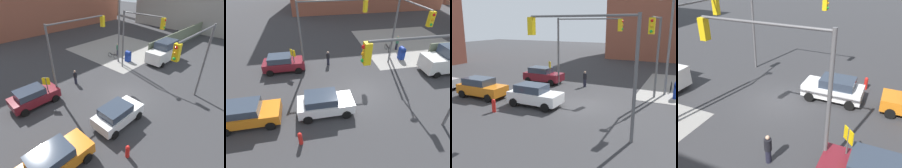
{
  "view_description": "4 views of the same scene",
  "coord_description": "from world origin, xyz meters",
  "views": [
    {
      "loc": [
        -10.6,
        -8.31,
        9.36
      ],
      "look_at": [
        -1.89,
        0.1,
        2.05
      ],
      "focal_mm": 28.0,
      "sensor_mm": 36.0,
      "label": 1
    },
    {
      "loc": [
        -4.0,
        -11.07,
        9.19
      ],
      "look_at": [
        -1.95,
        -0.17,
        1.22
      ],
      "focal_mm": 28.0,
      "sensor_mm": 36.0,
      "label": 2
    },
    {
      "loc": [
        6.68,
        -16.7,
        6.01
      ],
      "look_at": [
        -1.54,
        -0.23,
        1.51
      ],
      "focal_mm": 40.0,
      "sensor_mm": 36.0,
      "label": 3
    },
    {
      "loc": [
        -6.54,
        12.92,
        8.63
      ],
      "look_at": [
        -0.75,
        -0.1,
        1.43
      ],
      "focal_mm": 40.0,
      "sensor_mm": 36.0,
      "label": 4
    }
  ],
  "objects": [
    {
      "name": "ground_plane",
      "position": [
        0.0,
        0.0,
        0.0
      ],
      "size": [
        120.0,
        120.0,
        0.0
      ],
      "primitive_type": "plane",
      "color": "#333335"
    },
    {
      "name": "traffic_signal_nw_corner",
      "position": [
        -2.1,
        4.5,
        4.67
      ],
      "size": [
        6.21,
        0.36,
        6.5
      ],
      "color": "#59595B",
      "rests_on": "ground"
    },
    {
      "name": "traffic_signal_se_corner",
      "position": [
        2.05,
        -4.5,
        4.68
      ],
      "size": [
        6.34,
        0.36,
        6.5
      ],
      "color": "#59595B",
      "rests_on": "ground"
    },
    {
      "name": "traffic_signal_ne_corner",
      "position": [
        4.5,
        2.58,
        4.61
      ],
      "size": [
        0.36,
        5.07,
        6.5
      ],
      "color": "#59595B",
      "rests_on": "ground"
    },
    {
      "name": "warning_sign_two_way",
      "position": [
        -5.4,
        4.36,
        1.64
      ],
      "size": [
        0.48,
        0.48,
        2.4
      ],
      "color": "#4C4C4C",
      "rests_on": "ground"
    },
    {
      "name": "fire_hydrant",
      "position": [
        -5.0,
        -4.2,
        0.49
      ],
      "size": [
        0.26,
        0.26,
        0.94
      ],
      "color": "red",
      "rests_on": "ground"
    },
    {
      "name": "coupe_white",
      "position": [
        -3.23,
        -1.77,
        0.84
      ],
      "size": [
        3.95,
        2.02,
        1.62
      ],
      "color": "white",
      "rests_on": "ground"
    },
    {
      "name": "pedestrian_crossing",
      "position": [
        -2.0,
        5.2,
        0.79
      ],
      "size": [
        0.36,
        0.36,
        1.54
      ],
      "rotation": [
        0.0,
        0.0,
        5.81
      ],
      "color": "black",
      "rests_on": "ground"
    }
  ]
}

